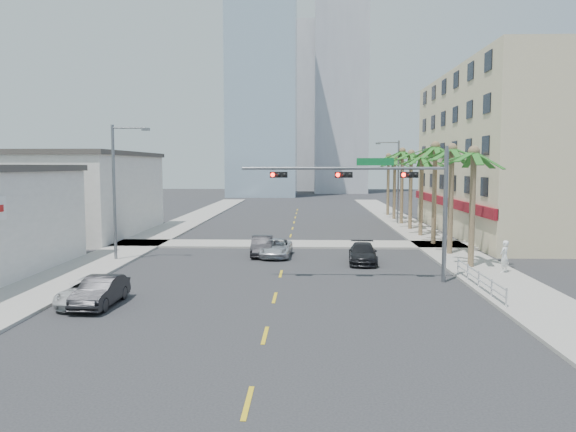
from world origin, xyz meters
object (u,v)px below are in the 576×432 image
object	(u,v)px
car_parked_mid	(100,291)
pedestrian	(504,256)
traffic_signal_mast	(386,189)
car_lane_left	(262,246)
car_lane_right	(363,253)
car_lane_center	(276,248)
car_parked_far	(90,291)

from	to	relation	value
car_parked_mid	pedestrian	size ratio (longest dim) A/B	2.16
traffic_signal_mast	car_lane_left	xyz separation A→B (m)	(-7.44, 8.70, -4.37)
car_parked_mid	car_lane_right	world-z (taller)	car_parked_mid
car_lane_center	car_lane_right	xyz separation A→B (m)	(5.81, -2.36, 0.03)
car_parked_mid	car_parked_far	size ratio (longest dim) A/B	0.94
traffic_signal_mast	car_lane_right	size ratio (longest dim) A/B	2.50
car_parked_mid	car_parked_far	bearing A→B (deg)	153.38
traffic_signal_mast	pedestrian	world-z (taller)	traffic_signal_mast
traffic_signal_mast	car_lane_left	distance (m)	12.25
car_lane_left	car_lane_center	world-z (taller)	car_lane_left
car_parked_mid	car_lane_right	bearing A→B (deg)	43.25
car_parked_mid	traffic_signal_mast	bearing A→B (deg)	24.34
car_parked_mid	car_lane_left	distance (m)	15.73
car_parked_far	car_lane_right	xyz separation A→B (m)	(13.56, 11.34, 0.04)
traffic_signal_mast	car_parked_far	bearing A→B (deg)	-158.95
traffic_signal_mast	car_parked_mid	world-z (taller)	traffic_signal_mast
traffic_signal_mast	pedestrian	size ratio (longest dim) A/B	5.93
car_parked_far	pedestrian	world-z (taller)	pedestrian
pedestrian	traffic_signal_mast	bearing A→B (deg)	-25.97
pedestrian	car_lane_center	bearing A→B (deg)	-66.86
car_lane_left	car_lane_right	size ratio (longest dim) A/B	0.94
car_parked_far	car_lane_left	world-z (taller)	car_lane_left
car_parked_far	pedestrian	distance (m)	22.75
car_lane_right	car_parked_far	bearing A→B (deg)	-136.32
car_lane_right	traffic_signal_mast	bearing A→B (deg)	-80.11
car_parked_far	car_lane_right	distance (m)	17.68
car_lane_center	pedestrian	size ratio (longest dim) A/B	2.38
car_lane_left	pedestrian	xyz separation A→B (m)	(14.65, -6.47, 0.40)
traffic_signal_mast	car_lane_right	world-z (taller)	traffic_signal_mast
car_lane_right	car_lane_center	bearing A→B (deg)	161.70
car_lane_left	car_lane_right	world-z (taller)	car_lane_left
car_parked_mid	car_lane_left	xyz separation A→B (m)	(6.15, 14.48, 0.02)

